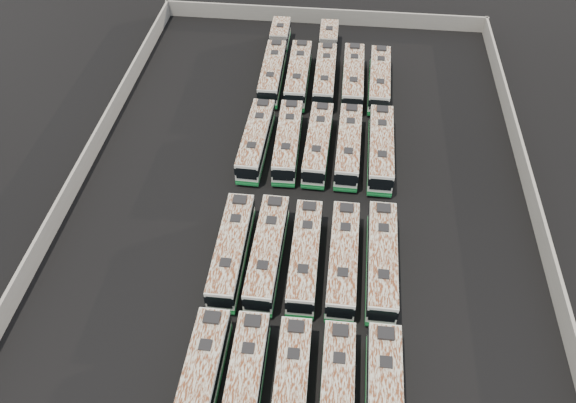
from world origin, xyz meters
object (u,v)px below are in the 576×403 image
object	(u,v)px
bus_midfront_left	(267,252)
bus_back_left	(298,74)
bus_back_center	(326,63)
bus_back_right	(353,78)
bus_midfront_center	(305,256)
bus_midback_right	(349,146)
bus_midback_far_left	(256,140)
bus_midback_far_right	(381,148)
bus_midfront_far_left	(232,250)
bus_front_right	(337,399)
bus_back_far_left	(275,60)
bus_front_center	(290,394)
bus_midback_left	(288,141)
bus_midback_center	(318,144)
bus_midfront_far_right	(382,261)
bus_front_left	(244,389)
bus_midfront_right	(343,259)
bus_front_far_left	(200,386)
bus_back_far_right	(379,79)

from	to	relation	value
bus_midfront_left	bus_back_left	world-z (taller)	bus_back_left
bus_back_center	bus_back_right	xyz separation A→B (m)	(3.38, -2.98, 0.05)
bus_midfront_center	bus_midback_right	bearing A→B (deg)	77.42
bus_midback_far_left	bus_back_right	world-z (taller)	bus_back_right
bus_midback_far_right	bus_midfront_far_left	bearing A→B (deg)	-130.24
bus_front_right	bus_back_far_left	size ratio (longest dim) A/B	0.65
bus_front_center	bus_midback_right	xyz separation A→B (m)	(3.19, 27.65, 0.01)
bus_front_right	bus_midfront_far_left	size ratio (longest dim) A/B	0.98
bus_midback_left	bus_midback_right	xyz separation A→B (m)	(6.38, -0.01, 0.00)
bus_midfront_far_left	bus_midfront_left	distance (m)	3.12
bus_midback_far_left	bus_back_center	xyz separation A→B (m)	(6.46, 15.77, -0.02)
bus_back_right	bus_midback_left	bearing A→B (deg)	-117.49
bus_back_far_left	bus_back_right	bearing A→B (deg)	-18.02
bus_midfront_left	bus_midback_far_right	distance (m)	17.88
bus_midback_center	bus_midfront_far_right	bearing A→B (deg)	-65.21
bus_midfront_far_left	bus_back_right	distance (m)	29.45
bus_front_right	bus_midfront_center	world-z (taller)	bus_front_right
bus_midback_right	bus_front_left	bearing A→B (deg)	-102.33
bus_midfront_right	bus_back_far_left	distance (m)	32.25
bus_midback_right	bus_midfront_center	bearing A→B (deg)	-101.21
bus_midfront_far_right	bus_midback_center	xyz separation A→B (m)	(-6.51, 14.94, -0.06)
bus_midfront_far_left	bus_midback_right	bearing A→B (deg)	57.37
bus_midfront_far_left	bus_midfront_left	bearing A→B (deg)	1.24
bus_front_far_left	bus_front_left	xyz separation A→B (m)	(3.17, 0.15, -0.03)
bus_midfront_center	bus_midfront_right	size ratio (longest dim) A/B	0.98
bus_midback_center	bus_front_far_left	bearing A→B (deg)	-101.91
bus_midback_center	bus_back_far_right	distance (m)	14.20
bus_midfront_far_right	bus_midback_far_right	world-z (taller)	same
bus_back_right	bus_midback_center	bearing A→B (deg)	-104.92
bus_front_center	bus_back_far_right	distance (m)	40.79
bus_midfront_far_left	bus_midfront_center	world-z (taller)	bus_midfront_far_left
bus_midback_left	bus_back_left	xyz separation A→B (m)	(-0.08, 12.55, 0.04)
bus_midfront_far_left	bus_midback_left	size ratio (longest dim) A/B	1.01
bus_midback_center	bus_back_left	bearing A→B (deg)	105.79
bus_midback_far_right	bus_back_far_left	bearing A→B (deg)	129.98
bus_front_right	bus_midfront_right	xyz separation A→B (m)	(-0.05, 12.51, 0.02)
bus_back_far_right	bus_back_center	bearing A→B (deg)	156.87
bus_front_center	bus_midback_far_right	size ratio (longest dim) A/B	0.97
bus_midback_left	bus_midback_right	distance (m)	6.38
bus_midfront_far_right	bus_front_far_left	bearing A→B (deg)	-134.93
bus_front_right	bus_midfront_center	size ratio (longest dim) A/B	1.01
bus_midfront_far_left	bus_midback_center	xyz separation A→B (m)	(6.43, 15.15, -0.03)
bus_midfront_far_left	bus_back_right	bearing A→B (deg)	70.48
bus_midback_far_left	bus_midback_far_right	bearing A→B (deg)	1.42
bus_midback_far_left	bus_back_right	distance (m)	16.14
bus_front_center	bus_front_right	distance (m)	3.27
bus_back_left	bus_back_far_right	distance (m)	9.73
bus_front_right	bus_back_left	bearing A→B (deg)	98.93
bus_back_far_right	bus_front_center	bearing A→B (deg)	-97.78
bus_midback_center	bus_midback_right	world-z (taller)	bus_midback_right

